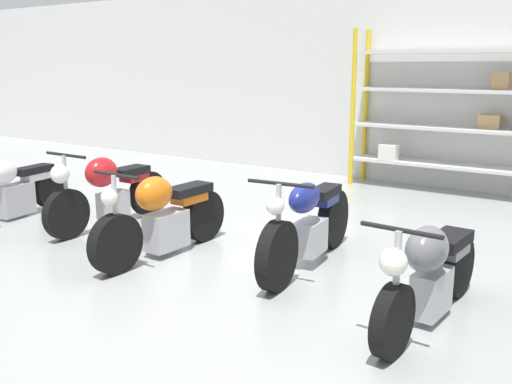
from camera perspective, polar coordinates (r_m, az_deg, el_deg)
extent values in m
plane|color=#9EA3A0|center=(6.26, -2.06, -6.93)|extent=(30.00, 30.00, 0.00)
cube|color=silver|center=(10.50, 14.86, 10.60)|extent=(30.00, 0.08, 3.60)
cylinder|color=gold|center=(10.20, 9.66, 8.26)|extent=(0.08, 0.08, 2.70)
cylinder|color=gold|center=(10.70, 10.90, 8.41)|extent=(0.08, 0.08, 2.70)
cube|color=silver|center=(10.01, 18.70, 2.53)|extent=(3.28, 0.55, 0.05)
cube|color=silver|center=(9.93, 18.95, 6.01)|extent=(3.28, 0.55, 0.05)
cube|color=silver|center=(9.88, 19.21, 9.54)|extent=(3.28, 0.55, 0.05)
cube|color=silver|center=(9.88, 19.47, 13.09)|extent=(3.28, 0.55, 0.05)
cube|color=tan|center=(9.93, 22.33, 6.53)|extent=(0.33, 0.23, 0.22)
cube|color=silver|center=(10.14, 13.14, 3.90)|extent=(0.31, 0.24, 0.27)
cube|color=tan|center=(9.80, 23.29, 10.16)|extent=(0.25, 0.20, 0.28)
cylinder|color=black|center=(9.05, -19.89, 0.32)|extent=(0.22, 0.59, 0.57)
cube|color=#ADADB2|center=(8.62, -22.96, -0.70)|extent=(0.32, 0.55, 0.43)
ellipsoid|color=silver|center=(8.44, -24.06, 1.78)|extent=(0.33, 0.49, 0.32)
cube|color=black|center=(8.79, -21.36, 2.10)|extent=(0.30, 0.61, 0.10)
cube|color=silver|center=(8.83, -21.14, 1.56)|extent=(0.25, 0.43, 0.12)
cylinder|color=black|center=(7.32, -18.42, -2.11)|extent=(0.12, 0.63, 0.63)
cylinder|color=black|center=(8.22, -10.75, -0.11)|extent=(0.12, 0.63, 0.63)
cube|color=#ADADB2|center=(7.80, -14.08, -1.21)|extent=(0.21, 0.41, 0.34)
ellipsoid|color=#B2191E|center=(7.59, -15.21, 1.92)|extent=(0.33, 0.47, 0.38)
cube|color=black|center=(7.94, -12.44, 2.09)|extent=(0.27, 0.51, 0.10)
cube|color=#B2191E|center=(8.00, -12.06, 1.54)|extent=(0.23, 0.35, 0.12)
cylinder|color=#ADADB2|center=(7.26, -18.49, 0.68)|extent=(0.05, 0.05, 0.72)
sphere|color=silver|center=(7.19, -19.01, 1.72)|extent=(0.23, 0.23, 0.23)
cylinder|color=black|center=(7.21, -18.50, 3.53)|extent=(0.70, 0.04, 0.04)
cylinder|color=black|center=(5.99, -13.85, -5.06)|extent=(0.16, 0.63, 0.62)
cylinder|color=black|center=(6.92, -5.29, -2.36)|extent=(0.16, 0.63, 0.62)
cube|color=#ADADB2|center=(6.48, -8.94, -3.79)|extent=(0.27, 0.51, 0.42)
ellipsoid|color=orange|center=(6.25, -10.16, -0.15)|extent=(0.33, 0.48, 0.37)
cube|color=black|center=(6.65, -6.76, 0.24)|extent=(0.27, 0.60, 0.10)
cube|color=orange|center=(6.68, -6.67, -0.50)|extent=(0.23, 0.42, 0.12)
cylinder|color=#ADADB2|center=(5.91, -13.88, -1.75)|extent=(0.05, 0.05, 0.71)
sphere|color=silver|center=(5.84, -14.47, -0.52)|extent=(0.17, 0.17, 0.17)
cylinder|color=black|center=(5.86, -13.84, 1.67)|extent=(0.64, 0.05, 0.04)
cylinder|color=black|center=(5.39, 2.15, -6.39)|extent=(0.21, 0.69, 0.68)
cylinder|color=black|center=(6.71, 7.73, -2.67)|extent=(0.21, 0.69, 0.68)
cube|color=#ADADB2|center=(6.09, 5.43, -4.51)|extent=(0.29, 0.45, 0.36)
ellipsoid|color=navy|center=(5.82, 4.87, -0.58)|extent=(0.32, 0.57, 0.31)
cube|color=black|center=(6.34, 6.86, 0.04)|extent=(0.27, 0.55, 0.10)
cube|color=navy|center=(6.40, 6.99, -0.67)|extent=(0.22, 0.39, 0.12)
cylinder|color=#ADADB2|center=(5.31, 2.27, -2.83)|extent=(0.05, 0.05, 0.68)
sphere|color=silver|center=(5.21, 1.95, -1.42)|extent=(0.17, 0.17, 0.17)
cylinder|color=black|center=(5.25, 2.45, 0.85)|extent=(0.67, 0.11, 0.04)
cylinder|color=black|center=(4.34, 13.51, -12.43)|extent=(0.15, 0.57, 0.56)
cylinder|color=black|center=(5.59, 19.58, -7.07)|extent=(0.15, 0.57, 0.56)
cube|color=#ADADB2|center=(5.01, 17.14, -9.54)|extent=(0.24, 0.46, 0.38)
ellipsoid|color=slate|center=(4.72, 16.73, -5.49)|extent=(0.34, 0.50, 0.37)
cube|color=black|center=(5.21, 18.79, -4.55)|extent=(0.29, 0.55, 0.10)
cube|color=slate|center=(5.29, 18.92, -5.34)|extent=(0.24, 0.39, 0.12)
cylinder|color=#ADADB2|center=(4.23, 13.86, -8.19)|extent=(0.05, 0.05, 0.67)
sphere|color=silver|center=(4.13, 13.55, -6.83)|extent=(0.20, 0.20, 0.20)
cylinder|color=black|center=(4.15, 14.27, -3.71)|extent=(0.61, 0.07, 0.04)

